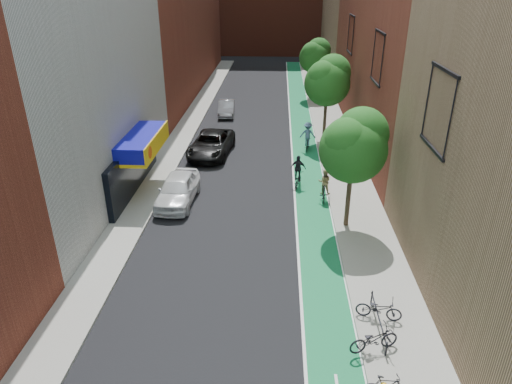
# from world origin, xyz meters

# --- Properties ---
(ground) EXTENTS (160.00, 160.00, 0.00)m
(ground) POSITION_xyz_m (0.00, 0.00, 0.00)
(ground) COLOR black
(ground) RESTS_ON ground
(bike_lane) EXTENTS (2.00, 68.00, 0.01)m
(bike_lane) POSITION_xyz_m (4.00, 26.00, 0.01)
(bike_lane) COLOR #126A46
(bike_lane) RESTS_ON ground
(sidewalk_left) EXTENTS (2.00, 68.00, 0.15)m
(sidewalk_left) POSITION_xyz_m (-6.00, 26.00, 0.07)
(sidewalk_left) COLOR gray
(sidewalk_left) RESTS_ON ground
(sidewalk_right) EXTENTS (3.00, 68.00, 0.15)m
(sidewalk_right) POSITION_xyz_m (6.50, 26.00, 0.07)
(sidewalk_right) COLOR gray
(sidewalk_right) RESTS_ON ground
(building_left_white) EXTENTS (8.00, 20.00, 12.00)m
(building_left_white) POSITION_xyz_m (-11.00, 14.00, 6.00)
(building_left_white) COLOR silver
(building_left_white) RESTS_ON ground
(building_right_far_tan) EXTENTS (8.00, 20.00, 18.00)m
(building_right_far_tan) POSITION_xyz_m (12.00, 50.00, 9.00)
(building_right_far_tan) COLOR #8C6B4C
(building_right_far_tan) RESTS_ON ground
(tree_near) EXTENTS (3.40, 3.36, 6.42)m
(tree_near) POSITION_xyz_m (5.65, 10.02, 4.66)
(tree_near) COLOR #332619
(tree_near) RESTS_ON ground
(tree_mid) EXTENTS (3.55, 3.53, 6.74)m
(tree_mid) POSITION_xyz_m (5.65, 24.02, 4.89)
(tree_mid) COLOR #332619
(tree_mid) RESTS_ON ground
(tree_far) EXTENTS (3.30, 3.25, 6.21)m
(tree_far) POSITION_xyz_m (5.65, 38.02, 4.50)
(tree_far) COLOR #332619
(tree_far) RESTS_ON ground
(parked_car_white) EXTENTS (2.15, 4.97, 1.67)m
(parked_car_white) POSITION_xyz_m (-3.86, 12.49, 0.84)
(parked_car_white) COLOR white
(parked_car_white) RESTS_ON ground
(parked_car_black) EXTENTS (3.26, 6.09, 1.63)m
(parked_car_black) POSITION_xyz_m (-3.00, 20.40, 0.81)
(parked_car_black) COLOR black
(parked_car_black) RESTS_ON ground
(parked_car_silver) EXTENTS (1.71, 4.24, 1.37)m
(parked_car_silver) POSITION_xyz_m (-3.00, 30.88, 0.69)
(parked_car_silver) COLOR gray
(parked_car_silver) RESTS_ON ground
(cyclist_lane_near) EXTENTS (0.82, 1.82, 1.90)m
(cyclist_lane_near) POSITION_xyz_m (4.70, 13.25, 0.78)
(cyclist_lane_near) COLOR black
(cyclist_lane_near) RESTS_ON ground
(cyclist_lane_mid) EXTENTS (1.03, 1.69, 2.00)m
(cyclist_lane_mid) POSITION_xyz_m (3.23, 15.13, 0.77)
(cyclist_lane_mid) COLOR black
(cyclist_lane_mid) RESTS_ON ground
(cyclist_lane_far) EXTENTS (1.24, 1.54, 2.16)m
(cyclist_lane_far) POSITION_xyz_m (4.16, 21.71, 1.03)
(cyclist_lane_far) COLOR black
(cyclist_lane_far) RESTS_ON ground
(parked_bike_near) EXTENTS (1.96, 1.20, 0.97)m
(parked_bike_near) POSITION_xyz_m (5.40, 1.05, 0.64)
(parked_bike_near) COLOR black
(parked_bike_near) RESTS_ON sidewalk_right
(parked_bike_far) EXTENTS (1.83, 0.97, 0.91)m
(parked_bike_far) POSITION_xyz_m (5.90, 2.72, 0.61)
(parked_bike_far) COLOR black
(parked_bike_far) RESTS_ON sidewalk_right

